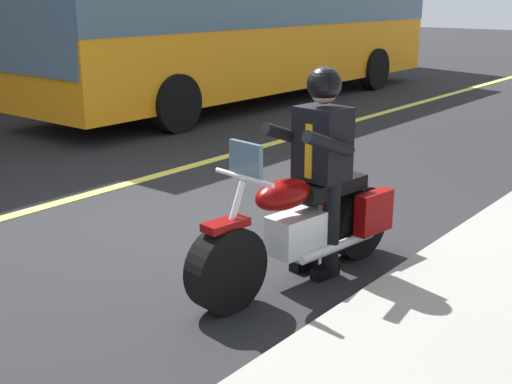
# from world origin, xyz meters

# --- Properties ---
(ground_plane) EXTENTS (80.00, 80.00, 0.00)m
(ground_plane) POSITION_xyz_m (0.00, 0.00, 0.00)
(ground_plane) COLOR black
(lane_center_stripe) EXTENTS (60.00, 0.16, 0.01)m
(lane_center_stripe) POSITION_xyz_m (0.00, -2.00, 0.01)
(lane_center_stripe) COLOR #E5DB4C
(lane_center_stripe) RESTS_ON ground_plane
(motorcycle_main) EXTENTS (2.22, 0.77, 1.26)m
(motorcycle_main) POSITION_xyz_m (0.46, 1.34, 0.45)
(motorcycle_main) COLOR black
(motorcycle_main) RESTS_ON ground_plane
(rider_main) EXTENTS (0.67, 0.61, 1.74)m
(rider_main) POSITION_xyz_m (0.27, 1.36, 1.04)
(rider_main) COLOR black
(rider_main) RESTS_ON ground_plane
(bus_near) EXTENTS (11.05, 2.70, 3.30)m
(bus_near) POSITION_xyz_m (-6.72, -5.03, 1.87)
(bus_near) COLOR orange
(bus_near) RESTS_ON ground_plane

